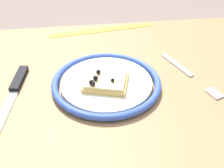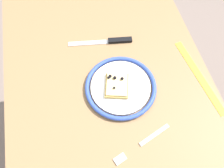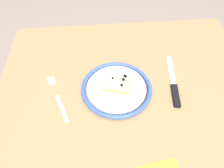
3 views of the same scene
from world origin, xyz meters
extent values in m
plane|color=gray|center=(0.00, 0.00, 0.00)|extent=(6.00, 6.00, 0.00)
cube|color=#936D47|center=(0.00, 0.00, 0.75)|extent=(0.94, 0.70, 0.03)
cylinder|color=#4C4742|center=(-0.41, 0.29, 0.37)|extent=(0.05, 0.05, 0.73)
cylinder|color=#4C4742|center=(0.41, 0.29, 0.37)|extent=(0.05, 0.05, 0.73)
cylinder|color=white|center=(-0.06, -0.03, 0.77)|extent=(0.20, 0.20, 0.01)
torus|color=#334FB2|center=(-0.06, -0.03, 0.77)|extent=(0.24, 0.24, 0.01)
cube|color=tan|center=(-0.05, -0.02, 0.78)|extent=(0.11, 0.10, 0.01)
cube|color=#F2D78F|center=(-0.05, -0.02, 0.79)|extent=(0.10, 0.09, 0.01)
sphere|color=black|center=(-0.03, -0.02, 0.79)|extent=(0.01, 0.01, 0.01)
sphere|color=black|center=(-0.03, 0.00, 0.79)|extent=(0.01, 0.01, 0.01)
sphere|color=black|center=(-0.02, -0.01, 0.79)|extent=(0.01, 0.01, 0.01)
sphere|color=black|center=(-0.07, -0.01, 0.79)|extent=(0.01, 0.01, 0.01)
sphere|color=black|center=(-0.04, -0.04, 0.79)|extent=(0.01, 0.01, 0.01)
cube|color=silver|center=(0.16, 0.04, 0.76)|extent=(0.04, 0.15, 0.00)
cube|color=black|center=(0.14, -0.08, 0.77)|extent=(0.03, 0.09, 0.01)
cube|color=silver|center=(-0.24, -0.09, 0.76)|extent=(0.05, 0.11, 0.00)
cube|color=silver|center=(-0.28, 0.02, 0.76)|extent=(0.03, 0.04, 0.00)
camera|label=1|loc=(0.00, 0.49, 1.16)|focal=47.80mm
camera|label=2|loc=(-0.40, 0.08, 1.46)|focal=37.36mm
camera|label=3|loc=(-0.11, -0.44, 1.30)|focal=31.79mm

